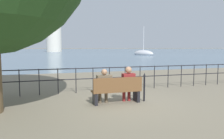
{
  "coord_description": "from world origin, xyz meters",
  "views": [
    {
      "loc": [
        -2.29,
        -6.93,
        1.89
      ],
      "look_at": [
        0.0,
        0.5,
        1.1
      ],
      "focal_mm": 35.0,
      "sensor_mm": 36.0,
      "label": 1
    }
  ],
  "objects": [
    {
      "name": "park_bench",
      "position": [
        0.0,
        -0.06,
        0.43
      ],
      "size": [
        1.68,
        0.45,
        0.9
      ],
      "color": "brown",
      "rests_on": "ground_plane"
    },
    {
      "name": "seated_person_left",
      "position": [
        -0.43,
        0.01,
        0.65
      ],
      "size": [
        0.49,
        0.35,
        1.18
      ],
      "color": "brown",
      "rests_on": "ground_plane"
    },
    {
      "name": "closed_umbrella",
      "position": [
        1.02,
        -0.05,
        0.56
      ],
      "size": [
        0.09,
        0.09,
        1.01
      ],
      "color": "black",
      "rests_on": "ground_plane"
    },
    {
      "name": "ground_plane",
      "position": [
        0.0,
        0.0,
        0.0
      ],
      "size": [
        1000.0,
        1000.0,
        0.0
      ],
      "primitive_type": "plane",
      "color": "#7A705B"
    },
    {
      "name": "sailboat_1",
      "position": [
        21.35,
        43.0,
        0.37
      ],
      "size": [
        4.17,
        6.91,
        7.6
      ],
      "rotation": [
        0.0,
        0.0,
        0.3
      ],
      "color": "silver",
      "rests_on": "ground_plane"
    },
    {
      "name": "seated_person_right",
      "position": [
        0.43,
        0.01,
        0.68
      ],
      "size": [
        0.43,
        0.35,
        1.24
      ],
      "color": "maroon",
      "rests_on": "ground_plane"
    },
    {
      "name": "promenade_railing",
      "position": [
        -0.0,
        2.05,
        0.69
      ],
      "size": [
        15.23,
        0.04,
        1.05
      ],
      "color": "black",
      "rests_on": "ground_plane"
    },
    {
      "name": "harbor_lighthouse",
      "position": [
        1.67,
        89.39,
        12.91
      ],
      "size": [
        6.3,
        6.3,
        27.77
      ],
      "color": "silver",
      "rests_on": "ground_plane"
    },
    {
      "name": "harbor_water",
      "position": [
        0.0,
        159.39,
        0.0
      ],
      "size": [
        600.0,
        300.0,
        0.01
      ],
      "color": "slate",
      "rests_on": "ground_plane"
    }
  ]
}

